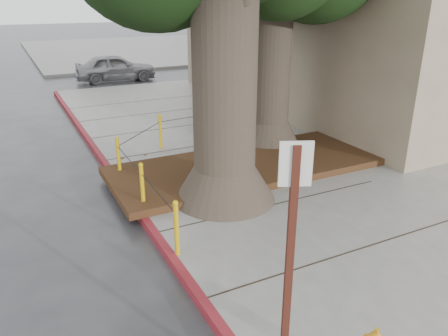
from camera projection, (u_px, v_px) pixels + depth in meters
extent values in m
plane|color=#28282B|center=(320.00, 270.00, 6.81)|extent=(140.00, 140.00, 0.00)
cube|color=slate|center=(443.00, 157.00, 11.37)|extent=(16.00, 26.00, 0.15)
cube|color=slate|center=(139.00, 49.00, 34.20)|extent=(16.00, 20.00, 0.15)
cube|color=maroon|center=(147.00, 224.00, 8.02)|extent=(0.14, 26.00, 0.16)
cube|color=black|center=(247.00, 166.00, 10.34)|extent=(6.40, 2.60, 0.16)
cone|color=#4C3F33|center=(225.00, 182.00, 8.74)|extent=(2.04, 2.04, 0.70)
cylinder|color=#4C3F33|center=(225.00, 81.00, 8.00)|extent=(1.20, 1.20, 4.22)
cone|color=#4C3F33|center=(268.00, 133.00, 11.91)|extent=(1.77, 1.77, 0.70)
cylinder|color=#4C3F33|center=(271.00, 65.00, 11.24)|extent=(1.04, 1.04, 3.84)
cylinder|color=gold|center=(177.00, 229.00, 6.79)|extent=(0.08, 0.08, 0.90)
sphere|color=gold|center=(175.00, 203.00, 6.62)|extent=(0.09, 0.09, 0.09)
cylinder|color=gold|center=(142.00, 187.00, 8.28)|extent=(0.08, 0.08, 0.90)
sphere|color=gold|center=(141.00, 165.00, 8.12)|extent=(0.09, 0.09, 0.09)
cylinder|color=gold|center=(119.00, 158.00, 9.78)|extent=(0.08, 0.08, 0.90)
sphere|color=gold|center=(117.00, 139.00, 9.61)|extent=(0.09, 0.09, 0.09)
cylinder|color=gold|center=(160.00, 132.00, 11.65)|extent=(0.08, 0.08, 0.90)
sphere|color=gold|center=(159.00, 115.00, 11.49)|extent=(0.09, 0.09, 0.09)
cylinder|color=gold|center=(230.00, 120.00, 12.74)|extent=(0.08, 0.08, 0.90)
sphere|color=gold|center=(230.00, 105.00, 12.57)|extent=(0.09, 0.09, 0.09)
cylinder|color=black|center=(157.00, 192.00, 7.44)|extent=(0.02, 1.80, 0.02)
cylinder|color=black|center=(129.00, 159.00, 8.93)|extent=(0.02, 1.80, 0.02)
cylinder|color=black|center=(141.00, 133.00, 10.61)|extent=(1.51, 1.51, 0.02)
cylinder|color=black|center=(196.00, 116.00, 12.10)|extent=(2.20, 0.22, 0.02)
cylinder|color=orange|center=(377.00, 331.00, 4.33)|extent=(0.07, 0.07, 0.05)
cube|color=#471911|center=(288.00, 289.00, 3.93)|extent=(0.09, 0.09, 2.75)
cube|color=silver|center=(296.00, 164.00, 3.48)|extent=(0.26, 0.13, 0.38)
imported|color=gray|center=(115.00, 68.00, 21.62)|extent=(4.01, 1.90, 1.32)
imported|color=maroon|center=(238.00, 58.00, 25.95)|extent=(3.40, 1.49, 1.09)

